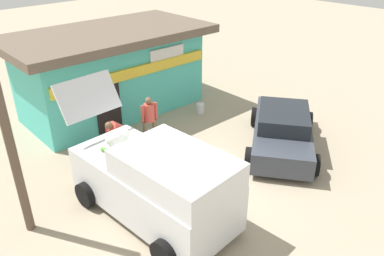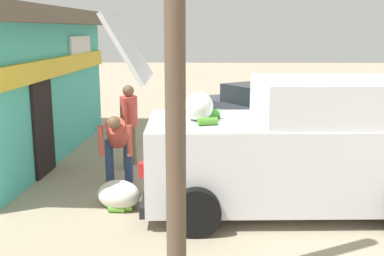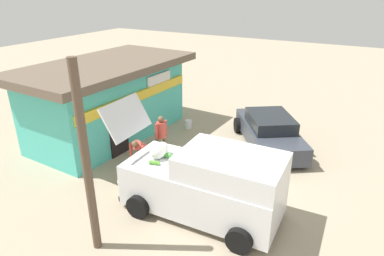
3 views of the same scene
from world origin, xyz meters
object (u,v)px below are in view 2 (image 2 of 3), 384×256
at_px(vendor_standing, 129,120).
at_px(paint_bucket, 127,127).
at_px(parked_sedan, 267,112).
at_px(unloaded_banana_pile, 119,195).
at_px(customer_bending, 117,141).
at_px(delivery_van, 301,145).

bearing_deg(vendor_standing, paint_bucket, 10.18).
height_order(parked_sedan, unloaded_banana_pile, parked_sedan).
relative_size(parked_sedan, customer_bending, 3.43).
distance_m(unloaded_banana_pile, paint_bucket, 5.13).
xyz_separation_m(vendor_standing, unloaded_banana_pile, (-2.24, -0.17, -0.74)).
bearing_deg(customer_bending, paint_bucket, 6.81).
height_order(unloaded_banana_pile, paint_bucket, unloaded_banana_pile).
bearing_deg(paint_bucket, unloaded_banana_pile, -172.34).
distance_m(delivery_van, parked_sedan, 5.03).
xyz_separation_m(delivery_van, paint_bucket, (4.97, 3.43, -0.79)).
relative_size(parked_sedan, paint_bucket, 11.45).
distance_m(delivery_van, vendor_standing, 3.62).
height_order(customer_bending, unloaded_banana_pile, customer_bending).
xyz_separation_m(parked_sedan, paint_bucket, (-0.03, 3.62, -0.42)).
bearing_deg(delivery_van, unloaded_banana_pile, 92.25).
distance_m(vendor_standing, paint_bucket, 2.98).
bearing_deg(delivery_van, vendor_standing, 53.87).
bearing_deg(paint_bucket, parked_sedan, -89.46).
height_order(delivery_van, parked_sedan, delivery_van).
bearing_deg(paint_bucket, customer_bending, -173.19).
relative_size(delivery_van, customer_bending, 3.76).
bearing_deg(customer_bending, vendor_standing, -1.48).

